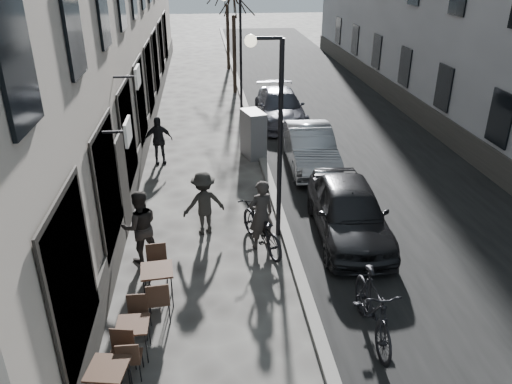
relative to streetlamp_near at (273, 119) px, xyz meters
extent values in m
cube|color=black|center=(4.02, 10.00, -3.16)|extent=(7.30, 60.00, 0.00)
cube|color=#65635F|center=(0.37, 10.00, -3.10)|extent=(0.25, 60.00, 0.12)
cylinder|color=black|center=(0.17, 0.00, -0.66)|extent=(0.12, 0.12, 5.00)
cylinder|color=black|center=(-0.18, 0.00, 1.84)|extent=(0.70, 0.08, 0.08)
sphere|color=#FFF2CC|center=(-0.53, 0.00, 1.79)|extent=(0.28, 0.28, 0.28)
cylinder|color=black|center=(0.17, 12.00, -0.66)|extent=(0.12, 0.12, 5.00)
cylinder|color=black|center=(0.07, 15.00, -1.21)|extent=(0.20, 0.20, 3.90)
cylinder|color=black|center=(0.07, 21.00, -1.21)|extent=(0.20, 0.20, 3.90)
cube|color=#301E15|center=(-3.33, -5.08, -2.43)|extent=(0.71, 0.71, 0.04)
cylinder|color=black|center=(-3.53, -4.78, -2.80)|extent=(0.02, 0.02, 0.71)
cylinder|color=black|center=(-3.03, -4.88, -2.80)|extent=(0.02, 0.02, 0.71)
cube|color=#301E15|center=(-3.06, -4.02, -2.47)|extent=(0.58, 0.58, 0.04)
cylinder|color=black|center=(-3.31, -4.26, -2.83)|extent=(0.02, 0.02, 0.67)
cylinder|color=black|center=(-2.82, -4.26, -2.83)|extent=(0.02, 0.02, 0.67)
cylinder|color=black|center=(-3.30, -3.78, -2.83)|extent=(0.02, 0.02, 0.67)
cylinder|color=black|center=(-2.82, -3.78, -2.83)|extent=(0.02, 0.02, 0.67)
cube|color=#301E15|center=(-2.74, -2.48, -2.38)|extent=(0.71, 0.71, 0.04)
cylinder|color=black|center=(-2.98, -2.78, -2.78)|extent=(0.03, 0.03, 0.76)
cylinder|color=black|center=(-2.44, -2.73, -2.78)|extent=(0.03, 0.03, 0.76)
cylinder|color=black|center=(-3.03, -2.23, -2.78)|extent=(0.03, 0.03, 0.76)
cylinder|color=black|center=(-2.49, -2.18, -2.78)|extent=(0.03, 0.03, 0.76)
cube|color=slate|center=(0.10, 5.70, -2.32)|extent=(0.89, 1.24, 1.67)
imported|color=black|center=(-0.34, -0.55, -2.60)|extent=(1.39, 2.25, 1.12)
imported|color=#2A2725|center=(-0.34, -0.55, -2.25)|extent=(0.77, 0.63, 1.82)
imported|color=black|center=(-3.23, -0.82, -2.26)|extent=(1.02, 0.89, 1.81)
imported|color=black|center=(-1.73, 0.34, -2.30)|extent=(1.24, 0.91, 1.72)
imported|color=black|center=(-3.24, 5.39, -2.32)|extent=(1.04, 0.60, 1.68)
imported|color=black|center=(1.96, -0.23, -2.42)|extent=(1.99, 4.42, 1.47)
imported|color=#919499|center=(1.93, 4.55, -2.46)|extent=(1.62, 4.29, 1.40)
imported|color=#3C3D47|center=(1.67, 9.55, -2.47)|extent=(1.99, 4.78, 1.38)
imported|color=black|center=(1.37, -4.00, -2.50)|extent=(0.66, 2.22, 1.33)
camera|label=1|loc=(-1.61, -11.22, 3.51)|focal=35.00mm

